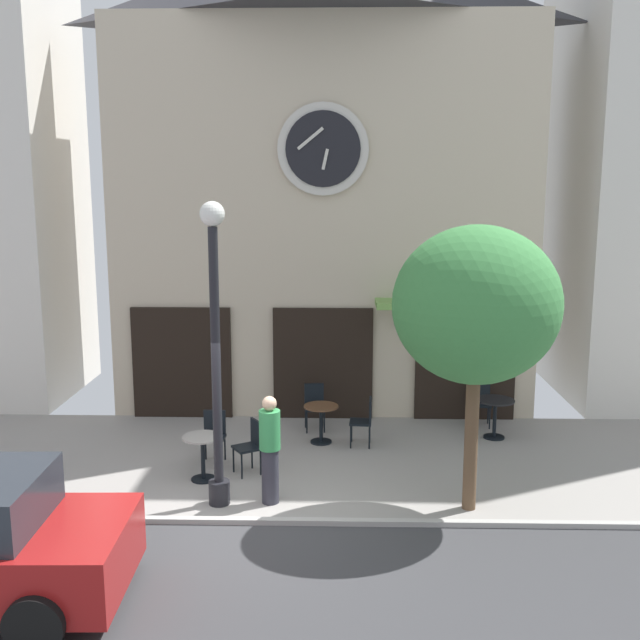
# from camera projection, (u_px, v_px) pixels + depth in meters

# --- Properties ---
(ground_plane) EXTENTS (27.57, 10.39, 0.13)m
(ground_plane) POSITION_uv_depth(u_px,v_px,m) (244.00, 533.00, 10.37)
(ground_plane) COLOR gray
(clock_building) EXTENTS (8.70, 4.33, 9.84)m
(clock_building) POSITION_uv_depth(u_px,v_px,m) (325.00, 169.00, 15.96)
(clock_building) COLOR beige
(clock_building) RESTS_ON ground_plane
(street_lamp) EXTENTS (0.36, 0.36, 4.53)m
(street_lamp) POSITION_uv_depth(u_px,v_px,m) (216.00, 356.00, 10.85)
(street_lamp) COLOR black
(street_lamp) RESTS_ON ground_plane
(street_tree) EXTENTS (2.40, 2.16, 4.22)m
(street_tree) POSITION_uv_depth(u_px,v_px,m) (476.00, 306.00, 10.54)
(street_tree) COLOR brown
(street_tree) RESTS_ON ground_plane
(cafe_table_center_right) EXTENTS (0.66, 0.66, 0.75)m
(cafe_table_center_right) POSITION_uv_depth(u_px,v_px,m) (203.00, 450.00, 12.07)
(cafe_table_center_right) COLOR black
(cafe_table_center_right) RESTS_ON ground_plane
(cafe_table_near_curb) EXTENTS (0.65, 0.65, 0.72)m
(cafe_table_near_curb) POSITION_uv_depth(u_px,v_px,m) (321.00, 418.00, 13.83)
(cafe_table_near_curb) COLOR black
(cafe_table_near_curb) RESTS_ON ground_plane
(cafe_table_center) EXTENTS (0.72, 0.72, 0.76)m
(cafe_table_center) POSITION_uv_depth(u_px,v_px,m) (495.00, 411.00, 14.08)
(cafe_table_center) COLOR black
(cafe_table_center) RESTS_ON ground_plane
(cafe_chair_outer) EXTENTS (0.44, 0.44, 0.90)m
(cafe_chair_outer) POSITION_uv_depth(u_px,v_px,m) (314.00, 403.00, 14.60)
(cafe_chair_outer) COLOR black
(cafe_chair_outer) RESTS_ON ground_plane
(cafe_chair_facing_street) EXTENTS (0.55, 0.55, 0.90)m
(cafe_chair_facing_street) POSITION_uv_depth(u_px,v_px,m) (251.00, 442.00, 12.37)
(cafe_chair_facing_street) COLOR black
(cafe_chair_facing_street) RESTS_ON ground_plane
(cafe_chair_curbside) EXTENTS (0.43, 0.43, 0.90)m
(cafe_chair_curbside) POSITION_uv_depth(u_px,v_px,m) (365.00, 418.00, 13.66)
(cafe_chair_curbside) COLOR black
(cafe_chair_curbside) RESTS_ON ground_plane
(cafe_chair_mid_row) EXTENTS (0.41, 0.41, 0.90)m
(cafe_chair_mid_row) POSITION_uv_depth(u_px,v_px,m) (214.00, 432.00, 12.87)
(cafe_chair_mid_row) COLOR black
(cafe_chair_mid_row) RESTS_ON ground_plane
(cafe_chair_near_lamp) EXTENTS (0.44, 0.44, 0.90)m
(cafe_chair_near_lamp) POSITION_uv_depth(u_px,v_px,m) (480.00, 399.00, 14.86)
(cafe_chair_near_lamp) COLOR black
(cafe_chair_near_lamp) RESTS_ON ground_plane
(pedestrian_green) EXTENTS (0.40, 0.40, 1.67)m
(pedestrian_green) POSITION_uv_depth(u_px,v_px,m) (270.00, 448.00, 11.15)
(pedestrian_green) COLOR #2D2D38
(pedestrian_green) RESTS_ON ground_plane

